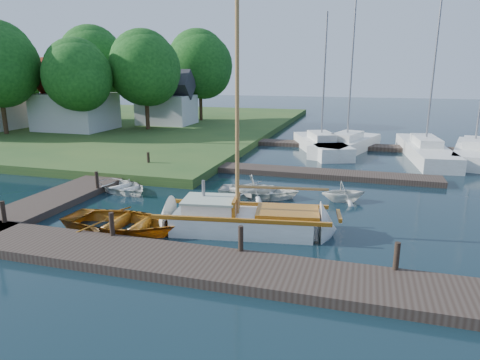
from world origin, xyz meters
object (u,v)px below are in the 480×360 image
(mooring_post_0, at_px, (3,212))
(tree_5, at_px, (15,73))
(mooring_post_2, at_px, (241,238))
(marina_boat_2, at_px, (347,144))
(marina_boat_1, at_px, (321,144))
(tree_7, at_px, (200,65))
(house_a, at_px, (75,102))
(tree_2, at_px, (78,76))
(tree_3, at_px, (145,69))
(mooring_post_3, at_px, (397,256))
(mooring_post_5, at_px, (148,159))
(marina_boat_4, at_px, (474,152))
(house_c, at_px, (167,103))
(mooring_post_4, at_px, (97,180))
(tender_c, at_px, (259,189))
(mooring_post_1, at_px, (112,224))
(tender_b, at_px, (254,186))
(tree_4, at_px, (93,63))
(marina_boat_3, at_px, (425,149))
(tender_d, at_px, (344,190))
(dinghy, at_px, (121,219))
(sailboat, at_px, (247,222))
(tender_a, at_px, (122,185))

(mooring_post_0, relative_size, tree_5, 0.10)
(mooring_post_2, bearing_deg, marina_boat_2, 83.46)
(marina_boat_1, distance_m, tree_7, 19.40)
(house_a, distance_m, tree_2, 3.61)
(tree_3, bearing_deg, mooring_post_3, -49.05)
(mooring_post_0, relative_size, mooring_post_5, 1.00)
(marina_boat_4, xyz_separation_m, house_a, (-31.77, 2.24, 2.40))
(house_c, distance_m, tree_5, 16.36)
(mooring_post_4, height_order, tree_5, tree_5)
(tender_c, bearing_deg, marina_boat_4, -48.49)
(mooring_post_1, xyz_separation_m, house_a, (-17.00, 21.00, 2.26))
(tender_c, distance_m, tree_7, 27.93)
(mooring_post_1, distance_m, marina_boat_1, 19.46)
(tender_b, distance_m, tree_4, 30.87)
(mooring_post_2, relative_size, tender_b, 0.35)
(tree_4, bearing_deg, marina_boat_4, -13.79)
(mooring_post_5, distance_m, tree_3, 15.66)
(tender_c, distance_m, marina_boat_3, 14.64)
(tender_d, distance_m, house_c, 27.01)
(mooring_post_2, height_order, house_c, house_c)
(dinghy, bearing_deg, tender_c, -32.19)
(tender_c, bearing_deg, mooring_post_0, 125.15)
(tender_c, height_order, house_c, house_c)
(mooring_post_1, bearing_deg, mooring_post_3, 0.00)
(mooring_post_0, xyz_separation_m, mooring_post_2, (9.00, 0.00, 0.00))
(mooring_post_2, relative_size, marina_boat_1, 0.08)
(tree_4, bearing_deg, mooring_post_0, -61.81)
(sailboat, relative_size, house_a, 1.56)
(marina_boat_1, distance_m, marina_boat_4, 9.82)
(mooring_post_2, distance_m, tender_c, 6.81)
(dinghy, height_order, tree_2, tree_2)
(house_a, height_order, tree_2, tree_2)
(tender_d, bearing_deg, house_c, 20.56)
(mooring_post_5, relative_size, dinghy, 0.18)
(mooring_post_0, distance_m, house_a, 24.54)
(mooring_post_0, xyz_separation_m, tender_b, (7.76, 6.45, -0.10))
(mooring_post_4, bearing_deg, dinghy, -46.85)
(house_c, bearing_deg, tender_b, -55.25)
(tree_3, bearing_deg, marina_boat_4, -9.45)
(mooring_post_2, xyz_separation_m, tender_b, (-1.24, 6.45, -0.10))
(mooring_post_1, height_order, tree_3, tree_3)
(mooring_post_5, xyz_separation_m, house_a, (-13.00, 11.00, 2.26))
(marina_boat_3, relative_size, tree_7, 1.27)
(tender_a, distance_m, marina_boat_1, 15.41)
(tender_d, distance_m, tree_4, 33.42)
(tender_a, bearing_deg, house_c, 45.34)
(dinghy, xyz_separation_m, tree_4, (-18.68, 25.98, 5.91))
(tender_a, xyz_separation_m, house_c, (-7.87, 21.30, 2.24))
(mooring_post_2, distance_m, tender_d, 7.62)
(tender_b, height_order, marina_boat_2, marina_boat_2)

